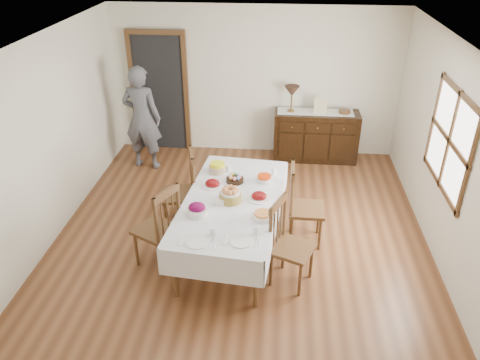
# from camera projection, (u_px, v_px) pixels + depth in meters

# --- Properties ---
(ground) EXTENTS (6.00, 6.00, 0.00)m
(ground) POSITION_uv_depth(u_px,v_px,m) (239.00, 246.00, 6.20)
(ground) COLOR brown
(room_shell) EXTENTS (5.02, 6.02, 2.65)m
(room_shell) POSITION_uv_depth(u_px,v_px,m) (231.00, 118.00, 5.78)
(room_shell) COLOR silver
(room_shell) RESTS_ON ground
(dining_table) EXTENTS (1.37, 2.37, 0.78)m
(dining_table) POSITION_uv_depth(u_px,v_px,m) (232.00, 205.00, 5.80)
(dining_table) COLOR silver
(dining_table) RESTS_ON ground
(chair_left_near) EXTENTS (0.62, 0.62, 1.11)m
(chair_left_near) POSITION_uv_depth(u_px,v_px,m) (159.00, 227.00, 5.61)
(chair_left_near) COLOR #51341B
(chair_left_near) RESTS_ON ground
(chair_left_far) EXTENTS (0.57, 0.57, 1.12)m
(chair_left_far) POSITION_uv_depth(u_px,v_px,m) (182.00, 190.00, 6.38)
(chair_left_far) COLOR #51341B
(chair_left_far) RESTS_ON ground
(chair_right_near) EXTENTS (0.58, 0.58, 1.07)m
(chair_right_near) POSITION_uv_depth(u_px,v_px,m) (288.00, 243.00, 5.36)
(chair_right_near) COLOR #51341B
(chair_right_near) RESTS_ON ground
(chair_right_far) EXTENTS (0.46, 0.46, 1.10)m
(chair_right_far) POSITION_uv_depth(u_px,v_px,m) (302.00, 205.00, 6.05)
(chair_right_far) COLOR #51341B
(chair_right_far) RESTS_ON ground
(sideboard) EXTENTS (1.46, 0.53, 0.88)m
(sideboard) POSITION_uv_depth(u_px,v_px,m) (316.00, 136.00, 8.26)
(sideboard) COLOR black
(sideboard) RESTS_ON ground
(person) EXTENTS (0.64, 0.45, 1.90)m
(person) POSITION_uv_depth(u_px,v_px,m) (142.00, 115.00, 7.76)
(person) COLOR #4F5159
(person) RESTS_ON ground
(bread_basket) EXTENTS (0.27, 0.27, 0.19)m
(bread_basket) POSITION_uv_depth(u_px,v_px,m) (230.00, 195.00, 5.67)
(bread_basket) COLOR olive
(bread_basket) RESTS_ON dining_table
(egg_basket) EXTENTS (0.23, 0.23, 0.11)m
(egg_basket) POSITION_uv_depth(u_px,v_px,m) (235.00, 179.00, 6.12)
(egg_basket) COLOR black
(egg_basket) RESTS_ON dining_table
(ham_platter_a) EXTENTS (0.27, 0.27, 0.11)m
(ham_platter_a) POSITION_uv_depth(u_px,v_px,m) (213.00, 184.00, 6.02)
(ham_platter_a) COLOR white
(ham_platter_a) RESTS_ON dining_table
(ham_platter_b) EXTENTS (0.30, 0.30, 0.11)m
(ham_platter_b) POSITION_uv_depth(u_px,v_px,m) (259.00, 197.00, 5.75)
(ham_platter_b) COLOR white
(ham_platter_b) RESTS_ON dining_table
(beet_bowl) EXTENTS (0.24, 0.24, 0.16)m
(beet_bowl) POSITION_uv_depth(u_px,v_px,m) (197.00, 210.00, 5.42)
(beet_bowl) COLOR white
(beet_bowl) RESTS_ON dining_table
(carrot_bowl) EXTENTS (0.20, 0.20, 0.09)m
(carrot_bowl) POSITION_uv_depth(u_px,v_px,m) (264.00, 179.00, 6.12)
(carrot_bowl) COLOR white
(carrot_bowl) RESTS_ON dining_table
(pineapple_bowl) EXTENTS (0.23, 0.23, 0.13)m
(pineapple_bowl) POSITION_uv_depth(u_px,v_px,m) (217.00, 168.00, 6.34)
(pineapple_bowl) COLOR tan
(pineapple_bowl) RESTS_ON dining_table
(casserole_dish) EXTENTS (0.25, 0.25, 0.08)m
(casserole_dish) POSITION_uv_depth(u_px,v_px,m) (263.00, 216.00, 5.37)
(casserole_dish) COLOR white
(casserole_dish) RESTS_ON dining_table
(butter_dish) EXTENTS (0.15, 0.10, 0.07)m
(butter_dish) POSITION_uv_depth(u_px,v_px,m) (219.00, 201.00, 5.64)
(butter_dish) COLOR white
(butter_dish) RESTS_ON dining_table
(setting_left) EXTENTS (0.43, 0.31, 0.10)m
(setting_left) POSITION_uv_depth(u_px,v_px,m) (202.00, 238.00, 5.01)
(setting_left) COLOR white
(setting_left) RESTS_ON dining_table
(setting_right) EXTENTS (0.43, 0.31, 0.10)m
(setting_right) POSITION_uv_depth(u_px,v_px,m) (246.00, 237.00, 5.03)
(setting_right) COLOR white
(setting_right) RESTS_ON dining_table
(glass_far_a) EXTENTS (0.06, 0.06, 0.09)m
(glass_far_a) POSITION_uv_depth(u_px,v_px,m) (228.00, 168.00, 6.37)
(glass_far_a) COLOR white
(glass_far_a) RESTS_ON dining_table
(glass_far_b) EXTENTS (0.06, 0.06, 0.09)m
(glass_far_b) POSITION_uv_depth(u_px,v_px,m) (274.00, 171.00, 6.29)
(glass_far_b) COLOR white
(glass_far_b) RESTS_ON dining_table
(runner) EXTENTS (1.30, 0.35, 0.01)m
(runner) POSITION_uv_depth(u_px,v_px,m) (315.00, 112.00, 8.07)
(runner) COLOR silver
(runner) RESTS_ON sideboard
(table_lamp) EXTENTS (0.26, 0.26, 0.46)m
(table_lamp) POSITION_uv_depth(u_px,v_px,m) (292.00, 92.00, 7.92)
(table_lamp) COLOR brown
(table_lamp) RESTS_ON sideboard
(picture_frame) EXTENTS (0.22, 0.08, 0.28)m
(picture_frame) POSITION_uv_depth(u_px,v_px,m) (320.00, 106.00, 7.92)
(picture_frame) COLOR beige
(picture_frame) RESTS_ON sideboard
(deco_bowl) EXTENTS (0.20, 0.20, 0.06)m
(deco_bowl) POSITION_uv_depth(u_px,v_px,m) (344.00, 112.00, 8.00)
(deco_bowl) COLOR #51341B
(deco_bowl) RESTS_ON sideboard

